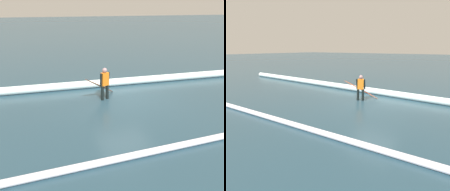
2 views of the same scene
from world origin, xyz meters
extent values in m
plane|color=#264352|center=(0.00, 0.00, 0.00)|extent=(176.79, 176.79, 0.00)
cylinder|color=black|center=(1.08, -0.11, 0.33)|extent=(0.14, 0.14, 0.67)
cylinder|color=black|center=(0.82, -0.22, 0.33)|extent=(0.14, 0.14, 0.67)
cube|color=orange|center=(0.95, -0.16, 0.96)|extent=(0.39, 0.32, 0.58)
sphere|color=gray|center=(0.95, -0.16, 1.36)|extent=(0.22, 0.22, 0.22)
cylinder|color=black|center=(1.15, -0.08, 0.96)|extent=(0.09, 0.17, 0.59)
cylinder|color=black|center=(0.75, -0.25, 0.96)|extent=(0.09, 0.18, 0.59)
ellipsoid|color=#E55926|center=(1.09, -0.50, 0.56)|extent=(1.83, 1.46, 1.16)
ellipsoid|color=red|center=(1.09, -0.50, 0.57)|extent=(1.39, 1.07, 0.94)
cylinder|color=white|center=(2.34, -2.08, 0.20)|extent=(24.11, 1.04, 0.40)
cylinder|color=white|center=(1.56, 4.73, 0.10)|extent=(14.25, 0.96, 0.21)
camera|label=1|loc=(4.02, 10.49, 4.08)|focal=41.43mm
camera|label=2|loc=(-4.24, 9.25, 2.97)|focal=30.56mm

